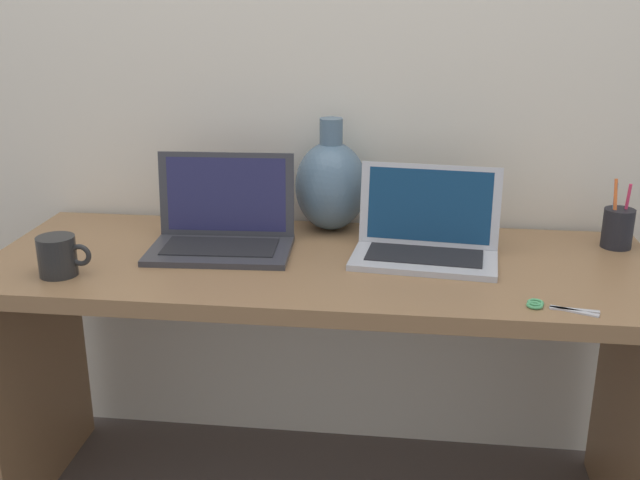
% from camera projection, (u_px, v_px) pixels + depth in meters
% --- Properties ---
extents(back_wall, '(4.40, 0.04, 2.40)m').
position_uv_depth(back_wall, '(336.00, 45.00, 2.01)').
color(back_wall, beige).
rests_on(back_wall, ground).
extents(desk, '(1.64, 0.61, 0.71)m').
position_uv_depth(desk, '(320.00, 312.00, 1.89)').
color(desk, olive).
rests_on(desk, ground).
extents(laptop_left, '(0.37, 0.25, 0.23)m').
position_uv_depth(laptop_left, '(223.00, 224.00, 1.91)').
color(laptop_left, '#333338').
rests_on(laptop_left, desk).
extents(laptop_right, '(0.37, 0.25, 0.22)m').
position_uv_depth(laptop_right, '(427.00, 233.00, 1.85)').
color(laptop_right, '#B2B2B7').
rests_on(laptop_right, desk).
extents(green_vase, '(0.20, 0.20, 0.31)m').
position_uv_depth(green_vase, '(331.00, 184.00, 2.03)').
color(green_vase, slate).
rests_on(green_vase, desk).
extents(coffee_mug, '(0.13, 0.09, 0.09)m').
position_uv_depth(coffee_mug, '(58.00, 256.00, 1.73)').
color(coffee_mug, black).
rests_on(coffee_mug, desk).
extents(pen_cup, '(0.08, 0.08, 0.18)m').
position_uv_depth(pen_cup, '(618.00, 227.00, 1.91)').
color(pen_cup, black).
rests_on(pen_cup, desk).
extents(scissors, '(0.15, 0.07, 0.01)m').
position_uv_depth(scissors, '(549.00, 306.00, 1.57)').
color(scissors, '#B7B7BC').
rests_on(scissors, desk).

